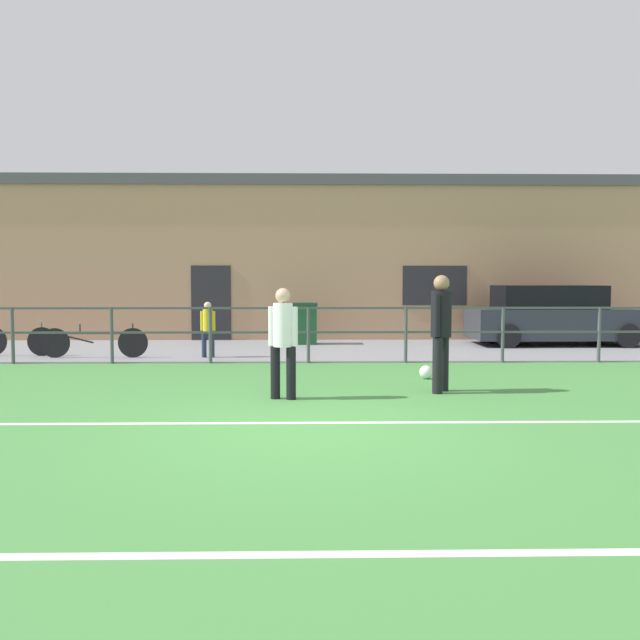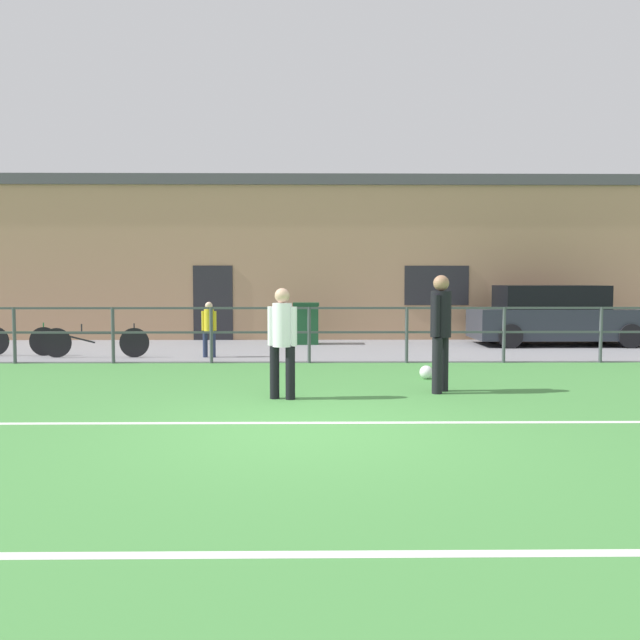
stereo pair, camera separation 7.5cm
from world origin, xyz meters
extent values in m
cube|color=#478C42|center=(0.00, 0.00, -0.02)|extent=(60.00, 44.00, 0.04)
cube|color=white|center=(0.00, 0.35, 0.00)|extent=(36.00, 0.11, 0.00)
cube|color=white|center=(0.00, -3.42, 0.00)|extent=(36.00, 0.11, 0.00)
cube|color=gray|center=(0.00, 8.50, 0.01)|extent=(48.00, 5.00, 0.02)
cylinder|color=#474C51|center=(-6.00, 6.00, 0.57)|extent=(0.07, 0.07, 1.15)
cylinder|color=#474C51|center=(-4.00, 6.00, 0.57)|extent=(0.07, 0.07, 1.15)
cylinder|color=#474C51|center=(-2.00, 6.00, 0.57)|extent=(0.07, 0.07, 1.15)
cylinder|color=#474C51|center=(0.00, 6.00, 0.57)|extent=(0.07, 0.07, 1.15)
cylinder|color=#474C51|center=(2.00, 6.00, 0.57)|extent=(0.07, 0.07, 1.15)
cylinder|color=#474C51|center=(4.00, 6.00, 0.57)|extent=(0.07, 0.07, 1.15)
cylinder|color=#474C51|center=(6.00, 6.00, 0.57)|extent=(0.07, 0.07, 1.15)
cube|color=#474C51|center=(0.00, 6.00, 1.13)|extent=(36.00, 0.04, 0.04)
cube|color=#474C51|center=(0.00, 6.00, 0.63)|extent=(36.00, 0.04, 0.04)
cube|color=tan|center=(0.00, 12.20, 2.17)|extent=(28.00, 2.40, 4.34)
cube|color=#232328|center=(-2.71, 10.98, 1.05)|extent=(1.10, 0.04, 2.10)
cube|color=#232328|center=(3.55, 10.98, 1.55)|extent=(1.80, 0.04, 1.10)
cube|color=#4C4C51|center=(0.00, 12.20, 4.49)|extent=(28.00, 2.56, 0.30)
cylinder|color=black|center=(2.07, 2.57, 0.42)|extent=(0.15, 0.15, 0.84)
cylinder|color=black|center=(1.93, 2.35, 0.42)|extent=(0.15, 0.15, 0.84)
cylinder|color=black|center=(2.00, 2.46, 1.19)|extent=(0.31, 0.31, 0.69)
sphere|color=#A37556|center=(2.00, 2.46, 1.66)|extent=(0.24, 0.24, 0.24)
cylinder|color=black|center=(2.10, 2.62, 1.17)|extent=(0.11, 0.11, 0.62)
cylinder|color=black|center=(1.90, 2.30, 1.17)|extent=(0.11, 0.11, 0.62)
cylinder|color=black|center=(-0.48, 1.97, 0.38)|extent=(0.14, 0.14, 0.75)
cylinder|color=black|center=(-0.25, 1.90, 0.38)|extent=(0.14, 0.14, 0.75)
cylinder|color=white|center=(-0.36, 1.94, 1.06)|extent=(0.28, 0.28, 0.62)
sphere|color=tan|center=(-0.36, 1.94, 1.48)|extent=(0.21, 0.21, 0.21)
cylinder|color=white|center=(-0.53, 1.98, 1.05)|extent=(0.10, 0.10, 0.56)
cylinder|color=white|center=(-0.20, 1.89, 1.05)|extent=(0.10, 0.10, 0.56)
sphere|color=white|center=(2.02, 3.80, 0.12)|extent=(0.23, 0.23, 0.23)
cylinder|color=#232D4C|center=(-2.09, 6.86, 0.31)|extent=(0.10, 0.10, 0.57)
cylinder|color=#232D4C|center=(-2.27, 6.88, 0.31)|extent=(0.10, 0.10, 0.57)
cylinder|color=gold|center=(-2.18, 6.87, 0.83)|extent=(0.21, 0.21, 0.47)
sphere|color=beige|center=(-2.18, 6.87, 1.15)|extent=(0.16, 0.16, 0.16)
cylinder|color=gold|center=(-2.05, 6.85, 0.82)|extent=(0.07, 0.07, 0.42)
cylinder|color=gold|center=(-2.31, 6.88, 0.82)|extent=(0.07, 0.07, 0.42)
cube|color=#282D38|center=(6.42, 9.50, 0.57)|extent=(4.37, 1.74, 0.78)
cube|color=black|center=(6.21, 9.50, 1.26)|extent=(2.62, 1.46, 0.60)
cylinder|color=black|center=(4.94, 8.67, 0.32)|extent=(0.60, 0.18, 0.60)
cylinder|color=black|center=(7.91, 8.67, 0.32)|extent=(0.60, 0.18, 0.60)
cylinder|color=black|center=(4.94, 10.33, 0.32)|extent=(0.60, 0.18, 0.60)
cylinder|color=black|center=(7.91, 10.33, 0.32)|extent=(0.60, 0.18, 0.60)
cylinder|color=black|center=(-5.90, 7.20, 0.34)|extent=(0.64, 0.04, 0.64)
cube|color=#1E6633|center=(-6.65, 7.20, 0.55)|extent=(1.17, 0.04, 0.04)
cylinder|color=#1E6633|center=(-5.90, 7.20, 0.62)|extent=(0.03, 0.03, 0.28)
cylinder|color=black|center=(-5.48, 6.86, 0.34)|extent=(0.64, 0.04, 0.64)
cylinder|color=black|center=(-3.80, 6.86, 0.34)|extent=(0.64, 0.04, 0.64)
cube|color=black|center=(-4.64, 6.86, 0.55)|extent=(1.31, 0.04, 0.04)
cube|color=black|center=(-5.06, 6.86, 0.45)|extent=(0.82, 0.03, 0.23)
cylinder|color=black|center=(-4.94, 6.86, 0.65)|extent=(0.03, 0.03, 0.20)
cylinder|color=black|center=(-3.80, 6.86, 0.62)|extent=(0.03, 0.03, 0.28)
cube|color=#194C28|center=(-0.10, 9.80, 0.52)|extent=(0.64, 0.54, 1.01)
cube|color=#143D20|center=(-0.10, 9.80, 1.07)|extent=(0.68, 0.58, 0.08)
camera|label=1|loc=(-0.01, -7.39, 1.70)|focal=36.93mm
camera|label=2|loc=(0.06, -7.40, 1.70)|focal=36.93mm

